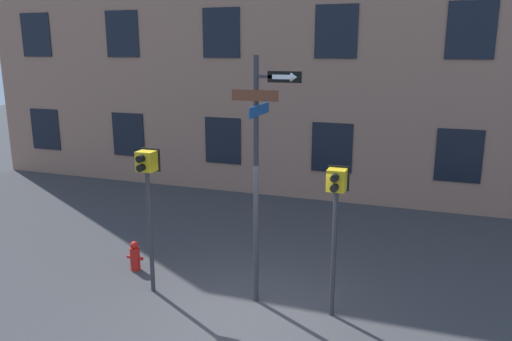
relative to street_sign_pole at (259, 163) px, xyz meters
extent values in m
plane|color=#38383A|center=(0.03, -0.69, -2.55)|extent=(60.00, 60.00, 0.00)
cube|color=black|center=(-10.25, 6.41, -0.93)|extent=(1.19, 0.03, 1.44)
cube|color=black|center=(-6.83, 6.41, -0.93)|extent=(1.19, 0.03, 1.44)
cube|color=black|center=(-3.40, 6.41, -0.93)|extent=(1.19, 0.03, 1.44)
cube|color=black|center=(0.03, 6.41, -0.93)|extent=(1.19, 0.03, 1.44)
cube|color=black|center=(3.46, 6.41, -0.93)|extent=(1.19, 0.03, 1.44)
cube|color=black|center=(-10.25, 6.41, 2.32)|extent=(1.19, 0.03, 1.44)
cube|color=black|center=(-6.83, 6.41, 2.32)|extent=(1.19, 0.03, 1.44)
cube|color=black|center=(-3.40, 6.41, 2.32)|extent=(1.19, 0.03, 1.44)
cube|color=black|center=(0.03, 6.41, 2.32)|extent=(1.19, 0.03, 1.44)
cube|color=black|center=(3.46, 6.41, 2.32)|extent=(1.19, 0.03, 1.44)
cylinder|color=#2D2D33|center=(-0.06, 0.01, -0.40)|extent=(0.09, 0.09, 4.32)
cube|color=#2D2D33|center=(0.18, 0.01, 1.42)|extent=(0.48, 0.05, 0.05)
cube|color=brown|center=(-0.06, -0.05, 1.12)|extent=(0.79, 0.02, 0.18)
cube|color=#14478C|center=(0.00, 0.01, 0.88)|extent=(0.02, 0.95, 0.18)
cube|color=black|center=(0.42, -0.01, 1.42)|extent=(0.56, 0.02, 0.18)
cube|color=white|center=(0.38, -0.02, 1.42)|extent=(0.32, 0.01, 0.07)
cone|color=white|center=(0.58, -0.02, 1.42)|extent=(0.10, 0.14, 0.14)
cylinder|color=#2D2D33|center=(-2.00, -0.27, -1.40)|extent=(0.08, 0.08, 2.31)
cube|color=gold|center=(-2.00, -0.27, -0.06)|extent=(0.31, 0.26, 0.36)
cube|color=black|center=(-2.00, -0.13, -0.06)|extent=(0.37, 0.02, 0.42)
cylinder|color=black|center=(-2.00, -0.46, 0.02)|extent=(0.12, 0.12, 0.12)
cylinder|color=black|center=(-2.00, -0.46, -0.14)|extent=(0.12, 0.12, 0.12)
cylinder|color=#EA4C14|center=(-2.00, -0.41, 0.02)|extent=(0.10, 0.01, 0.10)
cylinder|color=#2D2D33|center=(1.32, -0.04, -1.45)|extent=(0.08, 0.08, 2.20)
cube|color=gold|center=(1.32, -0.04, -0.18)|extent=(0.30, 0.26, 0.35)
cube|color=black|center=(1.32, 0.10, -0.18)|extent=(0.36, 0.02, 0.41)
cylinder|color=black|center=(1.32, -0.23, -0.10)|extent=(0.12, 0.12, 0.12)
cylinder|color=black|center=(1.32, -0.23, -0.26)|extent=(0.12, 0.12, 0.12)
cylinder|color=#EA4C14|center=(1.32, -0.17, -0.10)|extent=(0.10, 0.01, 0.10)
cylinder|color=red|center=(-2.82, 0.40, -2.31)|extent=(0.20, 0.20, 0.48)
sphere|color=red|center=(-2.82, 0.40, -2.02)|extent=(0.17, 0.17, 0.17)
cylinder|color=red|center=(-2.96, 0.40, -2.29)|extent=(0.08, 0.07, 0.07)
cylinder|color=red|center=(-2.68, 0.40, -2.29)|extent=(0.08, 0.07, 0.07)
camera|label=1|loc=(2.64, -7.71, 1.86)|focal=35.00mm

